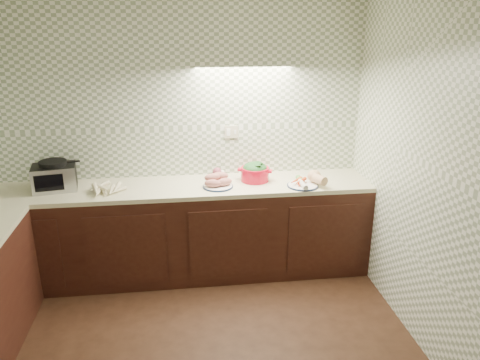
{
  "coord_description": "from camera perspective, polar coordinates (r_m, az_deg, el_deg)",
  "views": [
    {
      "loc": [
        0.07,
        -2.55,
        2.38
      ],
      "look_at": [
        0.56,
        1.25,
        1.02
      ],
      "focal_mm": 35.0,
      "sensor_mm": 36.0,
      "label": 1
    }
  ],
  "objects": [
    {
      "name": "dutch_oven",
      "position": [
        4.39,
        1.83,
        1.01
      ],
      "size": [
        0.33,
        0.33,
        0.18
      ],
      "rotation": [
        0.0,
        0.0,
        -0.33
      ],
      "color": "red",
      "rests_on": "counter"
    },
    {
      "name": "parsnip_pile",
      "position": [
        4.35,
        -16.34,
        -0.76
      ],
      "size": [
        0.37,
        0.34,
        0.08
      ],
      "color": "beige",
      "rests_on": "counter"
    },
    {
      "name": "veg_plate",
      "position": [
        4.33,
        8.31,
        0.01
      ],
      "size": [
        0.36,
        0.35,
        0.13
      ],
      "rotation": [
        0.0,
        0.0,
        0.28
      ],
      "color": "#0F1B3B",
      "rests_on": "counter"
    },
    {
      "name": "room",
      "position": [
        2.66,
        -8.6,
        2.92
      ],
      "size": [
        3.6,
        3.6,
        2.6
      ],
      "color": "black",
      "rests_on": "ground"
    },
    {
      "name": "sweet_potato_plate",
      "position": [
        4.24,
        -2.78,
        -0.22
      ],
      "size": [
        0.28,
        0.28,
        0.13
      ],
      "rotation": [
        0.0,
        0.0,
        0.32
      ],
      "color": "#0F1B3B",
      "rests_on": "counter"
    },
    {
      "name": "toaster_oven",
      "position": [
        4.48,
        -21.69,
        0.44
      ],
      "size": [
        0.41,
        0.34,
        0.26
      ],
      "rotation": [
        0.0,
        0.0,
        0.17
      ],
      "color": "black",
      "rests_on": "counter"
    },
    {
      "name": "onion_bowl",
      "position": [
        4.43,
        -2.63,
        0.59
      ],
      "size": [
        0.16,
        0.16,
        0.12
      ],
      "color": "black",
      "rests_on": "counter"
    },
    {
      "name": "counter",
      "position": [
        3.84,
        -17.99,
        -11.7
      ],
      "size": [
        3.6,
        3.6,
        0.9
      ],
      "color": "black",
      "rests_on": "ground"
    }
  ]
}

